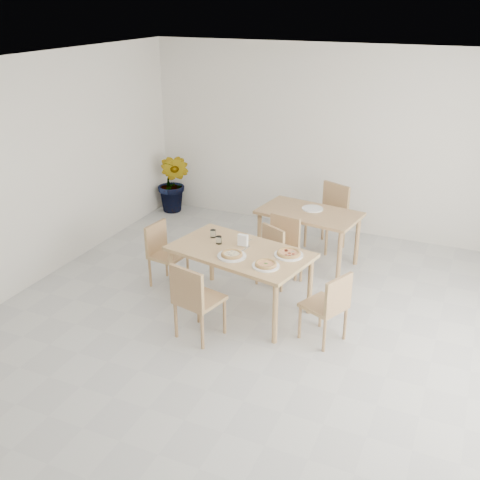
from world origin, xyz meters
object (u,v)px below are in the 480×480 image
at_px(plate_pepperoni, 289,255).
at_px(plate_empty, 312,209).
at_px(plate_mushroom, 232,256).
at_px(tumbler_a, 213,234).
at_px(tumbler_b, 219,240).
at_px(main_table, 240,257).
at_px(chair_back_s, 279,250).
at_px(chair_east, 330,303).
at_px(napkin_holder, 243,241).
at_px(chair_north, 280,245).
at_px(chair_back_n, 330,211).
at_px(plate_margherita, 266,266).
at_px(pizza_pepperoni, 289,253).
at_px(pizza_margherita, 266,264).
at_px(chair_south, 194,297).
at_px(chair_west, 163,250).
at_px(potted_plant, 174,183).
at_px(second_table, 309,218).
at_px(pizza_mushroom, 232,254).

relative_size(plate_pepperoni, plate_empty, 1.14).
bearing_deg(plate_mushroom, tumbler_a, 136.65).
distance_m(plate_mushroom, tumbler_b, 0.39).
distance_m(main_table, chair_back_s, 0.85).
height_order(tumbler_b, chair_back_s, tumbler_b).
height_order(chair_east, napkin_holder, napkin_holder).
distance_m(chair_north, chair_back_n, 1.35).
relative_size(chair_east, plate_margherita, 2.74).
height_order(plate_margherita, pizza_pepperoni, pizza_pepperoni).
relative_size(chair_north, pizza_margherita, 2.95).
bearing_deg(tumbler_a, chair_south, -74.98).
xyz_separation_m(plate_margherita, pizza_pepperoni, (0.13, 0.36, 0.02)).
xyz_separation_m(chair_east, pizza_margherita, (-0.72, -0.00, 0.31)).
bearing_deg(chair_back_n, pizza_margherita, -66.75).
xyz_separation_m(chair_west, chair_back_n, (1.60, 1.99, 0.07)).
distance_m(napkin_holder, potted_plant, 3.33).
bearing_deg(second_table, pizza_mushroom, -93.71).
bearing_deg(tumbler_b, plate_margherita, -25.53).
relative_size(main_table, pizza_pepperoni, 6.16).
xyz_separation_m(plate_mushroom, tumbler_b, (-0.29, 0.27, 0.04)).
height_order(chair_north, plate_mushroom, chair_north).
bearing_deg(chair_west, plate_pepperoni, -86.59).
relative_size(pizza_mushroom, chair_back_s, 0.36).
xyz_separation_m(chair_north, pizza_mushroom, (-0.19, -1.06, 0.29)).
bearing_deg(napkin_holder, pizza_mushroom, -88.13).
bearing_deg(main_table, second_table, 88.50).
distance_m(plate_empty, potted_plant, 2.84).
bearing_deg(chair_east, plate_empty, -133.31).
relative_size(chair_north, chair_west, 1.07).
bearing_deg(pizza_margherita, potted_plant, 134.61).
distance_m(chair_south, chair_east, 1.41).
bearing_deg(potted_plant, chair_back_n, -6.63).
xyz_separation_m(pizza_margherita, potted_plant, (-2.74, 2.78, -0.27)).
xyz_separation_m(chair_east, chair_back_n, (-0.68, 2.45, 0.07)).
height_order(main_table, pizza_mushroom, pizza_mushroom).
relative_size(main_table, pizza_mushroom, 5.98).
distance_m(chair_west, chair_back_n, 2.56).
bearing_deg(plate_mushroom, potted_plant, 130.52).
bearing_deg(plate_empty, potted_plant, 161.54).
bearing_deg(chair_back_s, chair_west, 52.95).
xyz_separation_m(chair_west, tumbler_a, (0.70, 0.02, 0.33)).
bearing_deg(tumbler_b, chair_back_s, 56.08).
bearing_deg(second_table, tumbler_b, -106.10).
relative_size(chair_east, chair_back_n, 0.87).
relative_size(chair_south, tumbler_a, 9.44).
distance_m(chair_back_s, plate_empty, 0.88).
xyz_separation_m(chair_back_s, plate_empty, (0.18, 0.81, 0.30)).
bearing_deg(tumbler_b, chair_north, 58.59).
bearing_deg(chair_back_s, pizza_pepperoni, 145.53).
xyz_separation_m(chair_back_n, plate_empty, (-0.10, -0.57, 0.22)).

